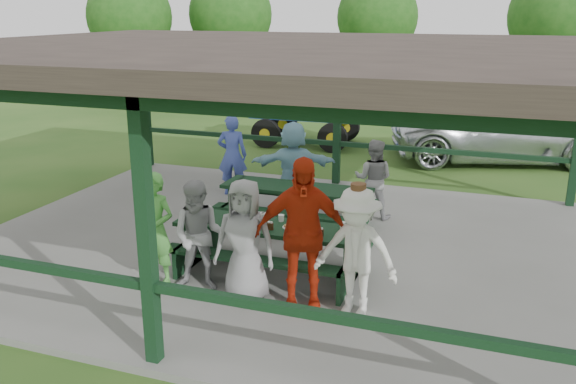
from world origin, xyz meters
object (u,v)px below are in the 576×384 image
at_px(contestant_white_fedora, 356,252).
at_px(contestant_red, 302,234).
at_px(contestant_grey_mid, 245,241).
at_px(spectator_blue, 232,155).
at_px(contestant_green, 155,229).
at_px(picnic_table_far, 297,201).
at_px(farm_trailer, 307,120).
at_px(picnic_table_near, 270,242).
at_px(spectator_lblue, 293,166).
at_px(pickup_truck, 501,131).
at_px(contestant_grey_left, 199,236).
at_px(spectator_grey, 373,179).

bearing_deg(contestant_white_fedora, contestant_red, -173.25).
bearing_deg(contestant_grey_mid, spectator_blue, 110.56).
bearing_deg(contestant_green, picnic_table_far, 72.50).
xyz_separation_m(contestant_red, farm_trailer, (-3.12, 9.90, -0.38)).
height_order(picnic_table_near, spectator_lblue, spectator_lblue).
bearing_deg(contestant_red, contestant_white_fedora, -17.42).
xyz_separation_m(contestant_grey_mid, pickup_truck, (3.00, 9.85, -0.15)).
bearing_deg(picnic_table_far, contestant_grey_left, -99.02).
xyz_separation_m(picnic_table_near, spectator_blue, (-2.19, 3.46, 0.36)).
bearing_deg(contestant_grey_mid, contestant_grey_left, 164.35).
bearing_deg(contestant_white_fedora, pickup_truck, 85.85).
bearing_deg(contestant_grey_left, farm_trailer, 84.66).
distance_m(contestant_grey_mid, spectator_grey, 4.00).
bearing_deg(spectator_blue, spectator_grey, 154.32).
bearing_deg(picnic_table_near, contestant_green, -148.47).
xyz_separation_m(picnic_table_near, pickup_truck, (3.01, 8.92, 0.20)).
relative_size(spectator_lblue, spectator_blue, 1.04).
relative_size(spectator_lblue, farm_trailer, 0.41).
height_order(contestant_white_fedora, farm_trailer, contestant_white_fedora).
bearing_deg(farm_trailer, spectator_grey, -63.54).
bearing_deg(spectator_lblue, contestant_grey_mid, 80.71).
bearing_deg(pickup_truck, spectator_blue, 120.06).
height_order(spectator_blue, spectator_grey, spectator_blue).
distance_m(contestant_grey_left, contestant_white_fedora, 2.19).
bearing_deg(contestant_grey_left, contestant_red, -15.95).
bearing_deg(farm_trailer, contestant_white_fedora, -70.41).
relative_size(contestant_green, contestant_white_fedora, 0.93).
relative_size(contestant_grey_mid, contestant_white_fedora, 0.97).
bearing_deg(spectator_grey, spectator_lblue, 3.48).
relative_size(contestant_grey_mid, spectator_blue, 1.00).
bearing_deg(spectator_grey, contestant_grey_left, 66.40).
height_order(contestant_grey_left, farm_trailer, contestant_grey_left).
bearing_deg(picnic_table_near, contestant_white_fedora, -28.90).
bearing_deg(contestant_grey_mid, contestant_white_fedora, -1.38).
bearing_deg(contestant_grey_left, contestant_grey_mid, -24.46).
relative_size(picnic_table_far, contestant_grey_mid, 1.57).
bearing_deg(contestant_grey_left, spectator_grey, 52.19).
relative_size(contestant_red, spectator_lblue, 1.15).
height_order(contestant_grey_left, spectator_blue, spectator_blue).
distance_m(contestant_red, spectator_lblue, 3.96).
distance_m(contestant_green, pickup_truck, 10.71).
xyz_separation_m(contestant_grey_left, spectator_grey, (1.60, 3.78, -0.04)).
distance_m(picnic_table_far, farm_trailer, 7.38).
relative_size(picnic_table_far, pickup_truck, 0.47).
height_order(contestant_green, contestant_grey_mid, contestant_grey_mid).
bearing_deg(spectator_lblue, contestant_white_fedora, 100.80).
xyz_separation_m(picnic_table_far, spectator_grey, (1.16, 0.98, 0.26)).
height_order(picnic_table_near, contestant_green, contestant_green).
relative_size(contestant_grey_left, contestant_red, 0.77).
distance_m(contestant_green, spectator_grey, 4.45).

